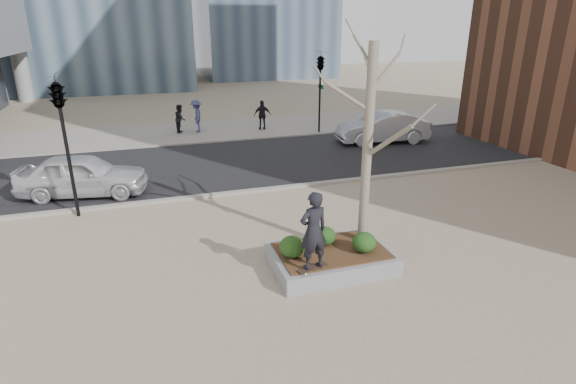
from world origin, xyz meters
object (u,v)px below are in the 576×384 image
object	(u,v)px
planter	(331,259)
skateboarder	(313,231)
skateboard	(313,269)
police_car	(83,175)

from	to	relation	value
planter	skateboarder	world-z (taller)	skateboarder
planter	skateboard	distance (m)	1.11
skateboarder	police_car	distance (m)	10.07
planter	skateboarder	distance (m)	1.64
skateboard	police_car	xyz separation A→B (m)	(-5.66, 8.30, 0.29)
planter	police_car	xyz separation A→B (m)	(-6.45, 7.57, 0.55)
planter	skateboard	size ratio (longest dim) A/B	3.85
planter	skateboard	bearing A→B (deg)	-137.17
skateboard	planter	bearing A→B (deg)	25.46
skateboard	skateboarder	xyz separation A→B (m)	(-0.00, 0.00, 0.97)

